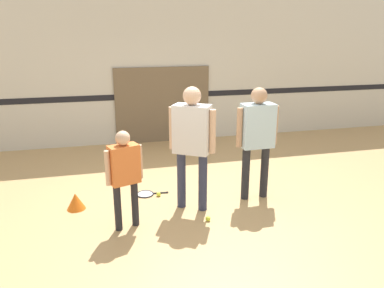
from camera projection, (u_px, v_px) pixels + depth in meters
ground_plane at (187, 208)px, 5.25m from camera, size 16.00×16.00×0.00m
wall_back at (150, 69)px, 7.96m from camera, size 16.00×0.07×3.20m
wall_panel at (163, 105)px, 8.18m from camera, size 2.06×0.05×1.64m
person_instructor at (192, 136)px, 4.95m from camera, size 0.56×0.48×1.71m
person_student_left at (124, 169)px, 4.52m from camera, size 0.46×0.30×1.26m
person_student_right at (257, 132)px, 5.30m from camera, size 0.62×0.26×1.64m
racket_spare_on_floor at (146, 194)px, 5.68m from camera, size 0.50×0.28×0.03m
tennis_ball_near_instructor at (208, 219)px, 4.89m from camera, size 0.07×0.07×0.07m
tennis_ball_by_spare_racket at (159, 194)px, 5.62m from camera, size 0.07×0.07×0.07m
training_cone at (76, 201)px, 5.19m from camera, size 0.26×0.26×0.23m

